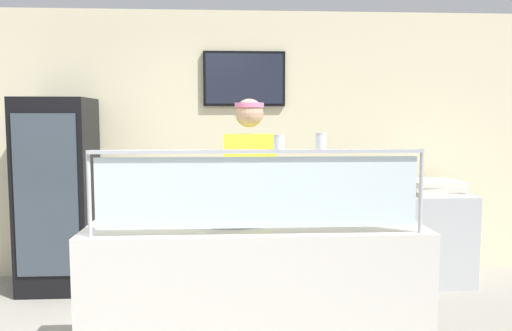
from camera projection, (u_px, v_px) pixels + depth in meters
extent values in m
plane|color=gray|center=(250.00, 328.00, 3.96)|extent=(12.00, 12.00, 0.00)
cube|color=beige|center=(243.00, 144.00, 5.30)|extent=(6.50, 0.08, 2.70)
cube|color=black|center=(244.00, 79.00, 5.18)|extent=(0.83, 0.04, 0.55)
cube|color=#1E2333|center=(244.00, 79.00, 5.16)|extent=(0.78, 0.01, 0.50)
cube|color=silver|center=(255.00, 298.00, 3.25)|extent=(2.10, 0.68, 0.95)
cylinder|color=#B2B5BC|center=(89.00, 194.00, 2.85)|extent=(0.02, 0.02, 0.49)
cylinder|color=#B2B5BC|center=(421.00, 191.00, 2.97)|extent=(0.02, 0.02, 0.49)
cube|color=silver|center=(258.00, 193.00, 2.91)|extent=(1.84, 0.01, 0.41)
cube|color=#B2B5BC|center=(258.00, 151.00, 2.89)|extent=(1.90, 0.06, 0.02)
cylinder|color=#9EA0A8|center=(233.00, 221.00, 3.29)|extent=(0.48, 0.48, 0.01)
cylinder|color=tan|center=(233.00, 219.00, 3.29)|extent=(0.45, 0.45, 0.02)
cylinder|color=gold|center=(233.00, 217.00, 3.29)|extent=(0.40, 0.40, 0.01)
cube|color=#ADAFB7|center=(228.00, 217.00, 3.27)|extent=(0.09, 0.28, 0.01)
cylinder|color=white|center=(279.00, 144.00, 2.89)|extent=(0.06, 0.06, 0.07)
cylinder|color=white|center=(279.00, 145.00, 2.89)|extent=(0.05, 0.05, 0.04)
cylinder|color=silver|center=(279.00, 136.00, 2.89)|extent=(0.06, 0.06, 0.02)
cylinder|color=white|center=(321.00, 143.00, 2.91)|extent=(0.06, 0.06, 0.08)
cylinder|color=red|center=(321.00, 145.00, 2.91)|extent=(0.05, 0.05, 0.05)
cylinder|color=silver|center=(321.00, 134.00, 2.90)|extent=(0.06, 0.06, 0.02)
cylinder|color=#23232D|center=(235.00, 270.00, 3.85)|extent=(0.13, 0.13, 0.95)
cylinder|color=#23232D|center=(264.00, 270.00, 3.86)|extent=(0.13, 0.13, 0.95)
cube|color=#D8EA33|center=(249.00, 171.00, 3.79)|extent=(0.38, 0.21, 0.55)
sphere|color=tan|center=(249.00, 113.00, 3.75)|extent=(0.21, 0.21, 0.21)
cylinder|color=pink|center=(249.00, 105.00, 3.74)|extent=(0.21, 0.21, 0.04)
cylinder|color=tan|center=(276.00, 188.00, 3.59)|extent=(0.08, 0.34, 0.08)
cube|color=black|center=(58.00, 194.00, 4.80)|extent=(0.65, 0.62, 1.80)
cube|color=#38424C|center=(46.00, 196.00, 4.48)|extent=(0.55, 0.02, 1.44)
cylinder|color=red|center=(29.00, 188.00, 4.57)|extent=(0.06, 0.06, 0.20)
cylinder|color=red|center=(39.00, 188.00, 4.58)|extent=(0.06, 0.06, 0.20)
cylinder|color=green|center=(50.00, 188.00, 4.58)|extent=(0.06, 0.06, 0.20)
cylinder|color=blue|center=(61.00, 188.00, 4.59)|extent=(0.06, 0.06, 0.20)
cylinder|color=green|center=(71.00, 188.00, 4.59)|extent=(0.06, 0.06, 0.20)
cube|color=#B7BABF|center=(432.00, 238.00, 5.01)|extent=(0.70, 0.55, 0.88)
cube|color=silver|center=(434.00, 192.00, 4.97)|extent=(0.47, 0.47, 0.04)
cube|color=silver|center=(432.00, 187.00, 4.96)|extent=(0.48, 0.48, 0.04)
cube|color=silver|center=(434.00, 182.00, 4.96)|extent=(0.48, 0.48, 0.05)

